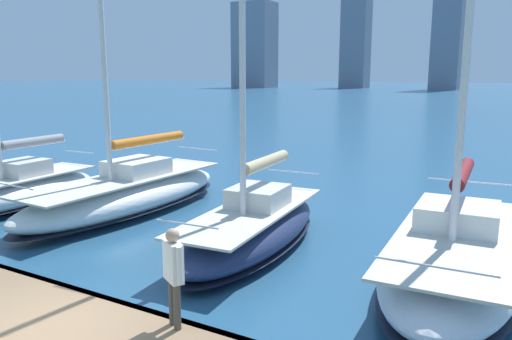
{
  "coord_description": "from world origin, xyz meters",
  "views": [
    {
      "loc": [
        -6.84,
        4.95,
        4.77
      ],
      "look_at": [
        -0.27,
        -6.63,
        2.2
      ],
      "focal_mm": 35.0,
      "sensor_mm": 36.0,
      "label": 1
    }
  ],
  "objects_px": {
    "sailboat_tan": "(252,225)",
    "person_white_shirt": "(174,268)",
    "sailboat_orange": "(127,192)",
    "sailboat_maroon": "(453,255)",
    "sailboat_grey": "(16,189)"
  },
  "relations": [
    {
      "from": "sailboat_orange",
      "to": "sailboat_tan",
      "type": "bearing_deg",
      "value": 169.06
    },
    {
      "from": "sailboat_tan",
      "to": "person_white_shirt",
      "type": "height_order",
      "value": "sailboat_tan"
    },
    {
      "from": "sailboat_maroon",
      "to": "sailboat_tan",
      "type": "distance_m",
      "value": 5.17
    },
    {
      "from": "sailboat_orange",
      "to": "sailboat_grey",
      "type": "height_order",
      "value": "sailboat_orange"
    },
    {
      "from": "sailboat_maroon",
      "to": "person_white_shirt",
      "type": "bearing_deg",
      "value": 56.84
    },
    {
      "from": "sailboat_tan",
      "to": "sailboat_grey",
      "type": "relative_size",
      "value": 1.07
    },
    {
      "from": "sailboat_tan",
      "to": "person_white_shirt",
      "type": "xyz_separation_m",
      "value": [
        -1.58,
        5.31,
        0.94
      ]
    },
    {
      "from": "sailboat_maroon",
      "to": "sailboat_grey",
      "type": "relative_size",
      "value": 1.12
    },
    {
      "from": "sailboat_tan",
      "to": "sailboat_orange",
      "type": "height_order",
      "value": "sailboat_orange"
    },
    {
      "from": "sailboat_maroon",
      "to": "sailboat_orange",
      "type": "distance_m",
      "value": 10.85
    },
    {
      "from": "sailboat_orange",
      "to": "person_white_shirt",
      "type": "xyz_separation_m",
      "value": [
        -7.22,
        6.4,
        0.9
      ]
    },
    {
      "from": "sailboat_maroon",
      "to": "sailboat_tan",
      "type": "bearing_deg",
      "value": 1.99
    },
    {
      "from": "sailboat_orange",
      "to": "sailboat_grey",
      "type": "relative_size",
      "value": 1.19
    },
    {
      "from": "sailboat_grey",
      "to": "sailboat_maroon",
      "type": "bearing_deg",
      "value": -177.64
    },
    {
      "from": "sailboat_tan",
      "to": "sailboat_orange",
      "type": "distance_m",
      "value": 5.75
    }
  ]
}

